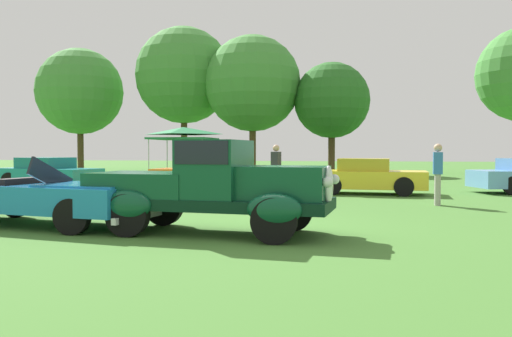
{
  "coord_description": "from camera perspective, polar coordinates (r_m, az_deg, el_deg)",
  "views": [
    {
      "loc": [
        1.96,
        -9.52,
        1.53
      ],
      "look_at": [
        0.18,
        1.05,
        1.14
      ],
      "focal_mm": 36.6,
      "sensor_mm": 36.0,
      "label": 1
    }
  ],
  "objects": [
    {
      "name": "show_car_yellow",
      "position": [
        18.38,
        12.09,
        -0.87
      ],
      "size": [
        4.01,
        2.04,
        1.22
      ],
      "color": "yellow",
      "rests_on": "ground_plane"
    },
    {
      "name": "treeline_mid_left",
      "position": [
        37.26,
        -7.89,
        10.03
      ],
      "size": [
        6.71,
        6.71,
        10.06
      ],
      "color": "#47331E",
      "rests_on": "ground_plane"
    },
    {
      "name": "feature_pickup_truck",
      "position": [
        9.51,
        -4.92,
        -1.92
      ],
      "size": [
        4.63,
        2.19,
        1.7
      ],
      "color": "black",
      "rests_on": "ground_plane"
    },
    {
      "name": "show_car_orange",
      "position": [
        19.8,
        -5.47,
        -0.62
      ],
      "size": [
        4.27,
        2.15,
        1.22
      ],
      "color": "orange",
      "rests_on": "ground_plane"
    },
    {
      "name": "treeline_mid_right",
      "position": [
        34.48,
        8.29,
        7.37
      ],
      "size": [
        4.92,
        4.92,
        7.19
      ],
      "color": "#47331E",
      "rests_on": "ground_plane"
    },
    {
      "name": "show_car_teal",
      "position": [
        22.03,
        -21.81,
        -0.49
      ],
      "size": [
        4.51,
        2.8,
        1.22
      ],
      "color": "teal",
      "rests_on": "ground_plane"
    },
    {
      "name": "ground_plane",
      "position": [
        9.83,
        -2.09,
        -6.87
      ],
      "size": [
        120.0,
        120.0,
        0.0
      ],
      "primitive_type": "plane",
      "color": "#42752D"
    },
    {
      "name": "spectator_near_truck",
      "position": [
        15.12,
        19.24,
        -0.37
      ],
      "size": [
        0.29,
        0.43,
        1.69
      ],
      "color": "#9E998E",
      "rests_on": "ground_plane"
    },
    {
      "name": "canopy_tent_left_field",
      "position": [
        27.67,
        -7.92,
        3.91
      ],
      "size": [
        3.1,
        3.1,
        2.71
      ],
      "color": "#B7B7BC",
      "rests_on": "ground_plane"
    },
    {
      "name": "spectator_between_cars",
      "position": [
        17.14,
        2.2,
        0.02
      ],
      "size": [
        0.31,
        0.44,
        1.69
      ],
      "color": "#7F7056",
      "rests_on": "ground_plane"
    },
    {
      "name": "treeline_far_left",
      "position": [
        39.96,
        -18.69,
        7.96
      ],
      "size": [
        6.15,
        6.15,
        8.79
      ],
      "color": "#47331E",
      "rests_on": "ground_plane"
    },
    {
      "name": "neighbor_convertible",
      "position": [
        11.34,
        -22.03,
        -2.87
      ],
      "size": [
        4.88,
        2.52,
        1.4
      ],
      "color": "#1E7AB7",
      "rests_on": "ground_plane"
    },
    {
      "name": "treeline_center",
      "position": [
        34.93,
        -0.37,
        9.25
      ],
      "size": [
        6.35,
        6.35,
        9.08
      ],
      "color": "brown",
      "rests_on": "ground_plane"
    }
  ]
}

